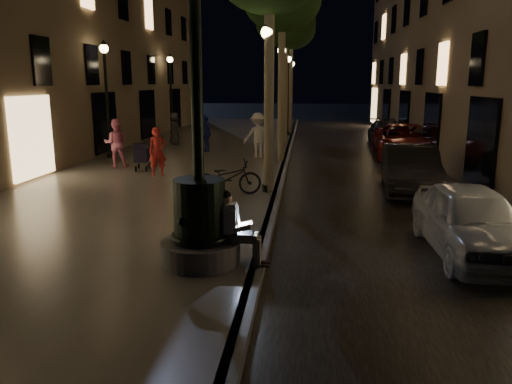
# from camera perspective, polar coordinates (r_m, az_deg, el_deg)

# --- Properties ---
(ground) EXTENTS (120.00, 120.00, 0.00)m
(ground) POSITION_cam_1_polar(r_m,az_deg,el_deg) (21.48, 3.49, 3.52)
(ground) COLOR black
(ground) RESTS_ON ground
(cobble_lane) EXTENTS (6.00, 45.00, 0.02)m
(cobble_lane) POSITION_cam_1_polar(r_m,az_deg,el_deg) (21.58, 11.49, 3.36)
(cobble_lane) COLOR black
(cobble_lane) RESTS_ON ground
(promenade) EXTENTS (8.00, 45.00, 0.20)m
(promenade) POSITION_cam_1_polar(r_m,az_deg,el_deg) (21.98, -7.01, 3.92)
(promenade) COLOR #615C56
(promenade) RESTS_ON ground
(curb_strip) EXTENTS (0.25, 45.00, 0.20)m
(curb_strip) POSITION_cam_1_polar(r_m,az_deg,el_deg) (21.46, 3.49, 3.79)
(curb_strip) COLOR #59595B
(curb_strip) RESTS_ON ground
(fountain_lamppost) EXTENTS (1.40, 1.40, 5.21)m
(fountain_lamppost) POSITION_cam_1_polar(r_m,az_deg,el_deg) (8.66, -6.47, -1.71)
(fountain_lamppost) COLOR #59595B
(fountain_lamppost) RESTS_ON promenade
(seated_man_laptop) EXTENTS (0.95, 0.32, 1.32)m
(seated_man_laptop) POSITION_cam_1_polar(r_m,az_deg,el_deg) (8.64, -2.44, -3.83)
(seated_man_laptop) COLOR tan
(seated_man_laptop) RESTS_ON promenade
(tree_second) EXTENTS (3.00, 3.00, 7.40)m
(tree_second) POSITION_cam_1_polar(r_m,az_deg,el_deg) (20.46, 3.02, 20.89)
(tree_second) COLOR #6B604C
(tree_second) RESTS_ON promenade
(tree_third) EXTENTS (3.00, 3.00, 7.20)m
(tree_third) POSITION_cam_1_polar(r_m,az_deg,el_deg) (26.38, 3.44, 18.55)
(tree_third) COLOR #6B604C
(tree_third) RESTS_ON promenade
(tree_far) EXTENTS (3.00, 3.00, 7.50)m
(tree_far) POSITION_cam_1_polar(r_m,az_deg,el_deg) (32.37, 4.05, 17.92)
(tree_far) COLOR #6B604C
(tree_far) RESTS_ON promenade
(lamp_curb_a) EXTENTS (0.36, 0.36, 4.81)m
(lamp_curb_a) POSITION_cam_1_polar(r_m,az_deg,el_deg) (14.25, 1.29, 12.10)
(lamp_curb_a) COLOR black
(lamp_curb_a) RESTS_ON promenade
(lamp_curb_b) EXTENTS (0.36, 0.36, 4.81)m
(lamp_curb_b) POSITION_cam_1_polar(r_m,az_deg,el_deg) (22.23, 2.92, 12.20)
(lamp_curb_b) COLOR black
(lamp_curb_b) RESTS_ON promenade
(lamp_curb_c) EXTENTS (0.36, 0.36, 4.81)m
(lamp_curb_c) POSITION_cam_1_polar(r_m,az_deg,el_deg) (30.23, 3.68, 12.25)
(lamp_curb_c) COLOR black
(lamp_curb_c) RESTS_ON promenade
(lamp_curb_d) EXTENTS (0.36, 0.36, 4.81)m
(lamp_curb_d) POSITION_cam_1_polar(r_m,az_deg,el_deg) (38.22, 4.13, 12.27)
(lamp_curb_d) COLOR black
(lamp_curb_d) RESTS_ON promenade
(lamp_left_b) EXTENTS (0.36, 0.36, 4.81)m
(lamp_left_b) POSITION_cam_1_polar(r_m,az_deg,el_deg) (21.81, -16.76, 11.70)
(lamp_left_b) COLOR black
(lamp_left_b) RESTS_ON promenade
(lamp_left_c) EXTENTS (0.36, 0.36, 4.81)m
(lamp_left_c) POSITION_cam_1_polar(r_m,az_deg,el_deg) (31.30, -9.72, 12.10)
(lamp_left_c) COLOR black
(lamp_left_c) RESTS_ON promenade
(stroller) EXTENTS (0.58, 1.12, 1.12)m
(stroller) POSITION_cam_1_polar(r_m,az_deg,el_deg) (18.46, -12.91, 4.16)
(stroller) COLOR black
(stroller) RESTS_ON promenade
(car_front) EXTENTS (1.69, 4.07, 1.38)m
(car_front) POSITION_cam_1_polar(r_m,az_deg,el_deg) (10.57, 23.39, -3.01)
(car_front) COLOR #B2B6BA
(car_front) RESTS_ON ground
(car_second) EXTENTS (1.94, 4.51, 1.45)m
(car_second) POSITION_cam_1_polar(r_m,az_deg,el_deg) (15.92, 17.22, 2.49)
(car_second) COLOR black
(car_second) RESTS_ON ground
(car_third) EXTENTS (2.90, 5.62, 1.51)m
(car_third) POSITION_cam_1_polar(r_m,az_deg,el_deg) (23.22, 16.66, 5.58)
(car_third) COLOR maroon
(car_third) RESTS_ON ground
(car_rear) EXTENTS (2.08, 4.57, 1.30)m
(car_rear) POSITION_cam_1_polar(r_m,az_deg,el_deg) (28.42, 14.67, 6.64)
(car_rear) COLOR #2E2D32
(car_rear) RESTS_ON ground
(pedestrian_red) EXTENTS (0.71, 0.61, 1.65)m
(pedestrian_red) POSITION_cam_1_polar(r_m,az_deg,el_deg) (17.22, -11.18, 4.54)
(pedestrian_red) COLOR red
(pedestrian_red) RESTS_ON promenade
(pedestrian_pink) EXTENTS (1.02, 0.88, 1.81)m
(pedestrian_pink) POSITION_cam_1_polar(r_m,az_deg,el_deg) (19.34, -15.70, 5.40)
(pedestrian_pink) COLOR pink
(pedestrian_pink) RESTS_ON promenade
(pedestrian_white) EXTENTS (1.35, 0.99, 1.88)m
(pedestrian_white) POSITION_cam_1_polar(r_m,az_deg,el_deg) (21.10, 0.22, 6.51)
(pedestrian_white) COLOR white
(pedestrian_white) RESTS_ON promenade
(pedestrian_blue) EXTENTS (0.89, 1.03, 1.67)m
(pedestrian_blue) POSITION_cam_1_polar(r_m,az_deg,el_deg) (23.11, -5.78, 6.70)
(pedestrian_blue) COLOR #293498
(pedestrian_blue) RESTS_ON promenade
(pedestrian_dark) EXTENTS (0.73, 0.91, 1.63)m
(pedestrian_dark) POSITION_cam_1_polar(r_m,az_deg,el_deg) (25.87, -9.32, 7.16)
(pedestrian_dark) COLOR #333237
(pedestrian_dark) RESTS_ON promenade
(bicycle) EXTENTS (2.02, 1.16, 1.00)m
(bicycle) POSITION_cam_1_polar(r_m,az_deg,el_deg) (14.01, -3.26, 1.65)
(bicycle) COLOR black
(bicycle) RESTS_ON promenade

